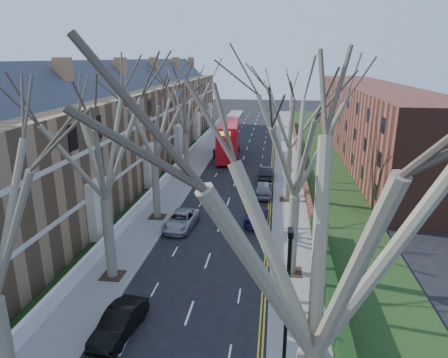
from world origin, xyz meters
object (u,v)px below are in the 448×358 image
(lamp_post, at_px, (286,325))
(car_right_near, at_px, (256,215))
(double_decker_bus, at_px, (228,140))
(car_left_mid, at_px, (119,323))

(lamp_post, xyz_separation_m, car_right_near, (-1.99, 19.70, -3.93))
(double_decker_bus, relative_size, car_right_near, 2.71)
(car_right_near, bearing_deg, lamp_post, 98.84)
(car_right_near, bearing_deg, double_decker_bus, -74.06)
(lamp_post, relative_size, double_decker_bus, 0.68)
(lamp_post, distance_m, car_right_near, 20.18)
(double_decker_bus, relative_size, car_left_mid, 2.89)
(double_decker_bus, distance_m, car_left_mid, 38.24)
(lamp_post, height_order, double_decker_bus, lamp_post)
(double_decker_bus, height_order, car_right_near, double_decker_bus)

